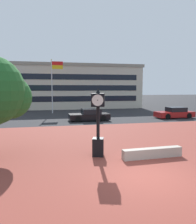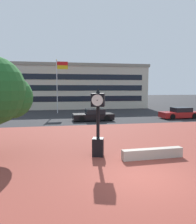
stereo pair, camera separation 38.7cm
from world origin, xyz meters
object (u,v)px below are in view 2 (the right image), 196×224
Objects in this scene: street_clock at (98,123)px; car_street_near at (180,113)px; civic_building at (78,87)px; flagpole_primary at (58,81)px; car_street_mid at (93,115)px.

car_street_near is (12.23, 12.74, -1.20)m from street_clock.
street_clock is 0.15× the size of civic_building.
flagpole_primary reaches higher than car_street_near.
flagpole_primary is 0.31× the size of civic_building.
flagpole_primary is 10.59m from civic_building.
street_clock is 31.02m from civic_building.
civic_building is (0.04, 18.16, 3.26)m from car_street_mid.
car_street_near is 16.65m from flagpole_primary.
car_street_mid is at bearing -90.13° from civic_building.
civic_building is (3.64, 9.92, -0.70)m from flagpole_primary.
car_street_near is 0.19× the size of civic_building.
car_street_near is at bearing -91.23° from car_street_mid.
flagpole_primary is (-3.60, 8.24, 3.96)m from car_street_mid.
civic_building reaches higher than car_street_near.
car_street_mid is at bearing 98.26° from street_clock.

